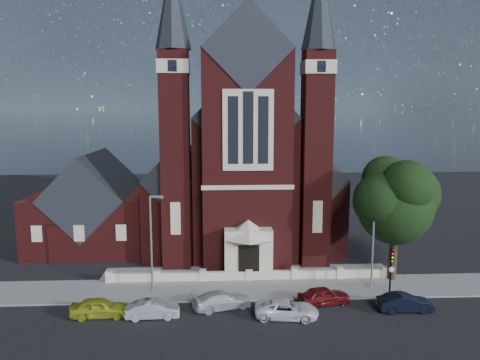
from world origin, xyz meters
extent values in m
plane|color=black|center=(0.00, 15.00, 0.00)|extent=(120.00, 120.00, 0.00)
cube|color=gray|center=(0.00, 4.50, 0.00)|extent=(60.00, 5.00, 0.12)
cube|color=gray|center=(0.00, 8.50, 0.00)|extent=(26.00, 3.00, 0.14)
cube|color=beige|center=(0.00, 6.50, 0.00)|extent=(24.00, 0.40, 0.90)
cube|color=#501515|center=(0.00, 25.00, 7.00)|extent=(10.00, 30.00, 14.00)
cube|color=black|center=(0.00, 25.00, 14.00)|extent=(10.00, 30.20, 10.00)
cube|color=#501515|center=(-7.50, 24.00, 4.00)|extent=(5.00, 26.00, 8.00)
cube|color=#501515|center=(7.50, 24.00, 4.00)|extent=(5.00, 26.00, 8.00)
cube|color=black|center=(-7.50, 24.00, 8.00)|extent=(5.01, 26.20, 5.01)
cube|color=black|center=(7.50, 24.00, 8.00)|extent=(5.01, 26.20, 5.01)
cube|color=#501515|center=(0.00, 9.50, 10.00)|extent=(8.00, 3.00, 20.00)
cube|color=black|center=(0.00, 9.50, 20.00)|extent=(8.00, 3.20, 8.00)
cube|color=beige|center=(0.00, 7.95, 13.00)|extent=(4.40, 0.15, 7.00)
cube|color=black|center=(0.00, 7.88, 13.20)|extent=(0.90, 0.08, 6.20)
cube|color=beige|center=(0.00, 7.50, 2.20)|extent=(4.20, 2.00, 4.40)
cube|color=black|center=(0.00, 6.45, 1.60)|extent=(1.80, 0.12, 3.20)
cone|color=beige|center=(0.00, 7.50, 4.40)|extent=(4.60, 4.60, 1.60)
cube|color=#501515|center=(-6.50, 10.50, 10.00)|extent=(2.60, 2.60, 20.00)
cube|color=beige|center=(-6.50, 10.50, 18.50)|extent=(2.80, 2.80, 1.20)
cone|color=black|center=(-6.50, 10.50, 24.00)|extent=(3.20, 3.20, 8.00)
cube|color=#501515|center=(6.50, 10.50, 10.00)|extent=(2.60, 2.60, 20.00)
cube|color=beige|center=(6.50, 10.50, 18.50)|extent=(2.80, 2.80, 1.20)
cone|color=black|center=(6.50, 10.50, 24.00)|extent=(3.20, 3.20, 8.00)
cube|color=#501515|center=(-16.00, 18.00, 3.00)|extent=(12.00, 12.00, 6.00)
cube|color=black|center=(-16.00, 18.00, 6.00)|extent=(8.49, 12.20, 8.49)
cylinder|color=black|center=(12.50, 6.00, 2.50)|extent=(0.70, 0.70, 5.00)
sphere|color=black|center=(12.50, 6.00, 6.50)|extent=(6.40, 6.40, 6.40)
sphere|color=black|center=(12.90, 4.80, 8.50)|extent=(4.40, 4.40, 4.40)
cylinder|color=gray|center=(-8.00, 4.00, 4.00)|extent=(0.16, 0.16, 8.00)
cube|color=gray|center=(-7.50, 4.00, 8.00)|extent=(1.00, 0.15, 0.18)
cube|color=gray|center=(-7.10, 4.00, 7.92)|extent=(0.35, 0.22, 0.12)
cylinder|color=gray|center=(10.00, 4.00, 4.00)|extent=(0.16, 0.16, 8.00)
cube|color=gray|center=(10.50, 4.00, 8.00)|extent=(1.00, 0.15, 0.18)
cube|color=gray|center=(10.90, 4.00, 7.92)|extent=(0.35, 0.22, 0.12)
cylinder|color=black|center=(11.00, 2.50, 2.00)|extent=(0.14, 0.14, 4.00)
cube|color=black|center=(11.00, 2.35, 3.30)|extent=(0.28, 0.22, 0.90)
sphere|color=red|center=(11.00, 2.22, 3.60)|extent=(0.14, 0.14, 0.14)
sphere|color=#CC8C0C|center=(11.00, 2.22, 3.30)|extent=(0.14, 0.14, 0.14)
sphere|color=#0C9919|center=(11.00, 2.22, 3.00)|extent=(0.14, 0.14, 0.14)
imported|color=#9AA821|center=(-11.23, -0.13, 0.69)|extent=(4.15, 1.87, 1.38)
imported|color=#94989B|center=(-7.38, -0.50, 0.63)|extent=(3.90, 1.54, 1.26)
imported|color=silver|center=(-2.41, 0.88, 0.65)|extent=(4.79, 3.14, 1.29)
imported|color=white|center=(2.20, -0.95, 0.64)|extent=(4.80, 2.66, 1.27)
imported|color=maroon|center=(5.40, 1.22, 0.69)|extent=(4.30, 2.55, 1.37)
imported|color=black|center=(11.10, -0.31, 0.66)|extent=(4.03, 1.47, 1.32)
camera|label=1|loc=(-2.69, -32.40, 14.83)|focal=35.00mm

